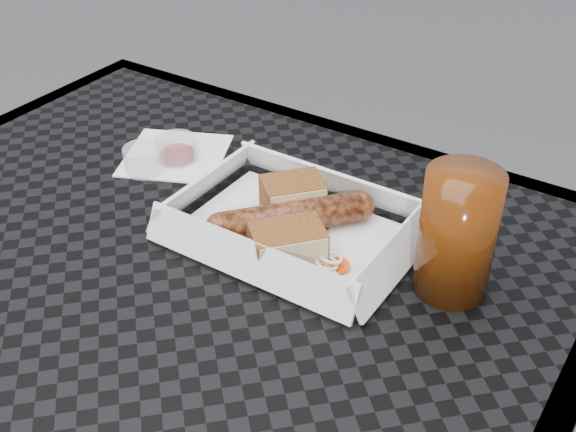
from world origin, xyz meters
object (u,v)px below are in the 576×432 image
object	(u,v)px
food_tray	(293,233)
drink_glass	(457,234)
patio_table	(143,341)
bratwurst	(292,217)

from	to	relation	value
food_tray	drink_glass	xyz separation A→B (m)	(0.17, 0.01, 0.06)
food_tray	patio_table	bearing A→B (deg)	-119.37
drink_glass	bratwurst	bearing A→B (deg)	-176.92
food_tray	drink_glass	bearing A→B (deg)	3.47
patio_table	bratwurst	size ratio (longest dim) A/B	5.50
patio_table	food_tray	world-z (taller)	food_tray
patio_table	bratwurst	xyz separation A→B (m)	(0.08, 0.15, 0.10)
bratwurst	food_tray	bearing A→B (deg)	-19.48
food_tray	bratwurst	size ratio (longest dim) A/B	1.51
drink_glass	patio_table	bearing A→B (deg)	-147.69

